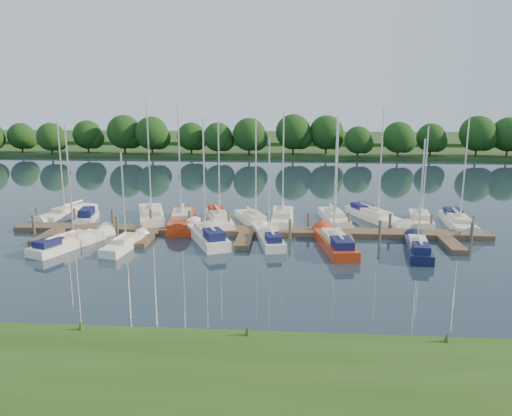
# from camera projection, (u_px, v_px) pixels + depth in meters

# --- Properties ---
(ground) EXTENTS (260.00, 260.00, 0.00)m
(ground) POSITION_uv_depth(u_px,v_px,m) (237.00, 264.00, 34.41)
(ground) COLOR #192633
(ground) RESTS_ON ground
(near_bank) EXTENTS (90.00, 10.00, 0.50)m
(near_bank) POSITION_uv_depth(u_px,v_px,m) (191.00, 395.00, 18.77)
(near_bank) COLOR #234614
(near_bank) RESTS_ON ground
(dock) EXTENTS (40.00, 6.00, 0.40)m
(dock) POSITION_uv_depth(u_px,v_px,m) (247.00, 233.00, 41.48)
(dock) COLOR #4D3B2B
(dock) RESTS_ON ground
(mooring_pilings) EXTENTS (38.24, 2.84, 2.00)m
(mooring_pilings) POSITION_uv_depth(u_px,v_px,m) (248.00, 225.00, 42.49)
(mooring_pilings) COLOR #473D33
(mooring_pilings) RESTS_ON ground
(far_shore) EXTENTS (180.00, 30.00, 0.60)m
(far_shore) POSITION_uv_depth(u_px,v_px,m) (275.00, 150.00, 107.39)
(far_shore) COLOR #243D17
(far_shore) RESTS_ON ground
(distant_hill) EXTENTS (220.00, 40.00, 1.40)m
(distant_hill) POSITION_uv_depth(u_px,v_px,m) (278.00, 139.00, 131.66)
(distant_hill) COLOR #2F5224
(distant_hill) RESTS_ON ground
(treeline) EXTENTS (144.85, 9.05, 8.32)m
(treeline) POSITION_uv_depth(u_px,v_px,m) (242.00, 136.00, 94.64)
(treeline) COLOR #38281C
(treeline) RESTS_ON ground
(sailboat_n_0) EXTENTS (3.42, 7.47, 9.52)m
(sailboat_n_0) POSITION_uv_depth(u_px,v_px,m) (67.00, 214.00, 47.88)
(sailboat_n_0) COLOR white
(sailboat_n_0) RESTS_ON ground
(motorboat) EXTENTS (2.02, 4.84, 1.52)m
(motorboat) POSITION_uv_depth(u_px,v_px,m) (87.00, 218.00, 45.99)
(motorboat) COLOR white
(motorboat) RESTS_ON ground
(sailboat_n_2) EXTENTS (4.40, 9.11, 11.45)m
(sailboat_n_2) POSITION_uv_depth(u_px,v_px,m) (152.00, 217.00, 46.81)
(sailboat_n_2) COLOR white
(sailboat_n_2) RESTS_ON ground
(sailboat_n_3) EXTENTS (3.21, 8.99, 11.29)m
(sailboat_n_3) POSITION_uv_depth(u_px,v_px,m) (182.00, 221.00, 45.23)
(sailboat_n_3) COLOR #B23010
(sailboat_n_3) RESTS_ON ground
(sailboat_n_4) EXTENTS (3.59, 7.66, 9.77)m
(sailboat_n_4) POSITION_uv_depth(u_px,v_px,m) (219.00, 220.00, 45.43)
(sailboat_n_4) COLOR white
(sailboat_n_4) RESTS_ON ground
(sailboat_n_5) EXTENTS (4.15, 7.67, 9.85)m
(sailboat_n_5) POSITION_uv_depth(u_px,v_px,m) (255.00, 222.00, 44.97)
(sailboat_n_5) COLOR white
(sailboat_n_5) RESTS_ON ground
(sailboat_n_6) EXTENTS (1.92, 8.05, 10.47)m
(sailboat_n_6) POSITION_uv_depth(u_px,v_px,m) (283.00, 220.00, 45.67)
(sailboat_n_6) COLOR white
(sailboat_n_6) RESTS_ON ground
(sailboat_n_7) EXTENTS (2.65, 7.60, 9.66)m
(sailboat_n_7) POSITION_uv_depth(u_px,v_px,m) (335.00, 219.00, 45.85)
(sailboat_n_7) COLOR white
(sailboat_n_7) RESTS_ON ground
(sailboat_n_8) EXTENTS (4.85, 8.27, 10.63)m
(sailboat_n_8) POSITION_uv_depth(u_px,v_px,m) (376.00, 217.00, 46.71)
(sailboat_n_8) COLOR white
(sailboat_n_8) RESTS_ON ground
(sailboat_n_9) EXTENTS (2.51, 7.20, 9.22)m
(sailboat_n_9) POSITION_uv_depth(u_px,v_px,m) (421.00, 221.00, 45.19)
(sailboat_n_9) COLOR white
(sailboat_n_9) RESTS_ON ground
(sailboat_n_10) EXTENTS (2.39, 8.11, 10.25)m
(sailboat_n_10) POSITION_uv_depth(u_px,v_px,m) (459.00, 223.00, 44.20)
(sailboat_n_10) COLOR white
(sailboat_n_10) RESTS_ON ground
(sailboat_s_0) EXTENTS (4.04, 7.44, 9.59)m
(sailboat_s_0) POSITION_uv_depth(u_px,v_px,m) (70.00, 243.00, 38.30)
(sailboat_s_0) COLOR white
(sailboat_s_0) RESTS_ON ground
(sailboat_s_1) EXTENTS (2.08, 5.91, 7.66)m
(sailboat_s_1) POSITION_uv_depth(u_px,v_px,m) (125.00, 245.00, 37.87)
(sailboat_s_1) COLOR white
(sailboat_s_1) RESTS_ON ground
(sailboat_s_2) EXTENTS (4.53, 7.66, 10.24)m
(sailboat_s_2) POSITION_uv_depth(u_px,v_px,m) (207.00, 237.00, 39.78)
(sailboat_s_2) COLOR white
(sailboat_s_2) RESTS_ON ground
(sailboat_s_3) EXTENTS (2.67, 6.65, 8.55)m
(sailboat_s_3) POSITION_uv_depth(u_px,v_px,m) (270.00, 239.00, 39.33)
(sailboat_s_3) COLOR white
(sailboat_s_3) RESTS_ON ground
(sailboat_s_4) EXTENTS (2.95, 8.15, 10.42)m
(sailboat_s_4) POSITION_uv_depth(u_px,v_px,m) (335.00, 244.00, 37.92)
(sailboat_s_4) COLOR #B23010
(sailboat_s_4) RESTS_ON ground
(sailboat_s_5) EXTENTS (2.35, 6.79, 8.75)m
(sailboat_s_5) POSITION_uv_depth(u_px,v_px,m) (418.00, 249.00, 36.68)
(sailboat_s_5) COLOR #111538
(sailboat_s_5) RESTS_ON ground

